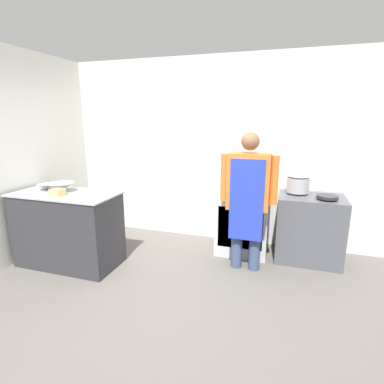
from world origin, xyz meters
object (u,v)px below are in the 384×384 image
(stock_pot, at_px, (298,183))
(mixing_bowl, at_px, (61,187))
(stove, at_px, (309,228))
(plastic_tub, at_px, (58,193))
(fridge_unit, at_px, (243,224))
(person_cook, at_px, (248,194))
(saute_pan, at_px, (327,197))

(stock_pot, bearing_deg, mixing_bowl, -158.73)
(stove, relative_size, plastic_tub, 6.59)
(fridge_unit, distance_m, person_cook, 0.77)
(fridge_unit, distance_m, plastic_tub, 2.44)
(person_cook, relative_size, mixing_bowl, 5.02)
(mixing_bowl, distance_m, plastic_tub, 0.24)
(fridge_unit, height_order, mixing_bowl, mixing_bowl)
(plastic_tub, bearing_deg, stock_pot, 25.83)
(mixing_bowl, bearing_deg, fridge_unit, 25.12)
(mixing_bowl, distance_m, stock_pot, 3.05)
(fridge_unit, bearing_deg, person_cook, -78.28)
(stock_pot, height_order, saute_pan, stock_pot)
(mixing_bowl, bearing_deg, plastic_tub, -57.19)
(stock_pot, bearing_deg, stove, -30.34)
(stove, relative_size, saute_pan, 3.48)
(person_cook, distance_m, mixing_bowl, 2.32)
(plastic_tub, height_order, stock_pot, stock_pot)
(plastic_tub, bearing_deg, mixing_bowl, 122.81)
(stove, xyz_separation_m, fridge_unit, (-0.86, 0.01, -0.03))
(fridge_unit, distance_m, stock_pot, 0.91)
(fridge_unit, bearing_deg, stock_pot, 7.76)
(person_cook, bearing_deg, fridge_unit, 101.72)
(plastic_tub, bearing_deg, fridge_unit, 30.99)
(mixing_bowl, relative_size, saute_pan, 1.32)
(saute_pan, bearing_deg, stock_pot, 148.50)
(mixing_bowl, distance_m, saute_pan, 3.31)
(person_cook, bearing_deg, stove, 33.53)
(person_cook, height_order, mixing_bowl, person_cook)
(plastic_tub, relative_size, stock_pot, 0.47)
(saute_pan, bearing_deg, mixing_bowl, -164.33)
(person_cook, bearing_deg, mixing_bowl, -167.61)
(fridge_unit, xyz_separation_m, saute_pan, (1.02, -0.12, 0.50))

